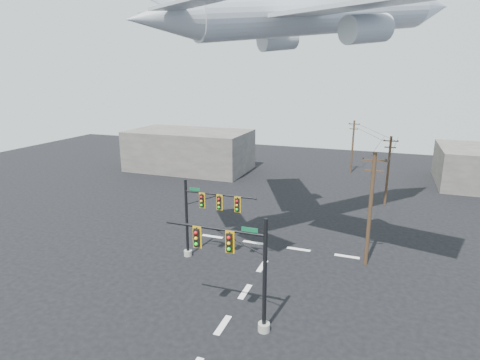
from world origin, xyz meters
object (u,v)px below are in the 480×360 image
at_px(signal_mast_near, 242,270).
at_px(signal_mast_far, 203,216).
at_px(utility_pole_a, 370,208).
at_px(airliner, 320,13).
at_px(utility_pole_c, 353,146).
at_px(utility_pole_b, 388,170).

height_order(signal_mast_near, signal_mast_far, signal_mast_near).
bearing_deg(utility_pole_a, signal_mast_far, -166.47).
distance_m(signal_mast_near, airliner, 19.93).
bearing_deg(signal_mast_far, airliner, 36.72).
distance_m(signal_mast_near, utility_pole_c, 41.18).
bearing_deg(utility_pole_b, signal_mast_far, -126.15).
bearing_deg(signal_mast_near, signal_mast_far, 128.88).
distance_m(signal_mast_far, airliner, 17.79).
xyz_separation_m(signal_mast_near, signal_mast_far, (-5.93, 7.35, -0.06)).
height_order(utility_pole_b, utility_pole_c, utility_pole_b).
bearing_deg(airliner, utility_pole_a, -72.51).
relative_size(signal_mast_near, signal_mast_far, 1.07).
bearing_deg(signal_mast_far, utility_pole_b, 55.40).
xyz_separation_m(signal_mast_far, utility_pole_c, (8.42, 33.76, 0.44)).
bearing_deg(signal_mast_near, airliner, 83.31).
distance_m(signal_mast_near, signal_mast_far, 9.44).
relative_size(signal_mast_near, utility_pole_b, 0.89).
bearing_deg(utility_pole_a, airliner, 154.45).
height_order(utility_pole_c, airliner, airliner).
relative_size(utility_pole_b, utility_pole_c, 1.00).
distance_m(signal_mast_near, utility_pole_b, 27.90).
relative_size(signal_mast_near, utility_pole_c, 0.89).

